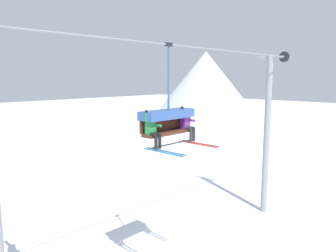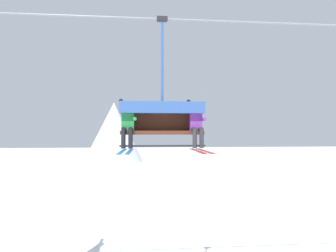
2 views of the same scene
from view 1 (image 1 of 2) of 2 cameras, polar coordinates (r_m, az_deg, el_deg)
name	(u,v)px [view 1 (image 1 of 2)]	position (r m, az deg, el deg)	size (l,w,h in m)	color
mountain_peak_central	(205,85)	(64.94, 6.53, 7.14)	(20.99, 20.99, 12.96)	silver
lift_tower_far	(267,132)	(19.68, 16.89, -0.95)	(0.36, 1.88, 9.29)	gray
lift_cable	(200,48)	(12.77, 5.68, 13.39)	(16.76, 0.05, 0.05)	gray
chairlift_chair	(167,118)	(11.51, -0.17, 1.48)	(2.21, 0.74, 3.45)	#512819
skier_green	(153,129)	(10.77, -2.62, -0.60)	(0.48, 1.70, 1.34)	#23843D
skier_purple	(188,124)	(12.06, 3.47, 0.37)	(0.48, 1.70, 1.34)	purple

